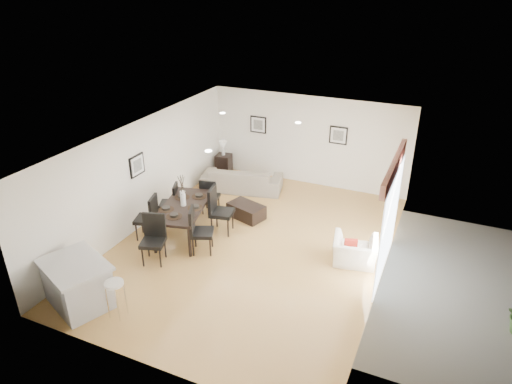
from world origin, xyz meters
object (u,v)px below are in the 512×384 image
at_px(armchair, 355,251).
at_px(dining_table, 184,208).
at_px(side_table, 224,164).
at_px(kitchen_island, 78,283).
at_px(coffee_table, 246,211).
at_px(dining_chair_efar, 218,208).
at_px(dining_chair_wnear, 149,215).
at_px(dining_chair_head, 154,235).
at_px(bar_stool, 114,287).
at_px(dining_chair_wfar, 172,200).
at_px(dining_chair_foot, 209,195).
at_px(sofa, 242,179).
at_px(dining_chair_enear, 198,228).

relative_size(armchair, dining_table, 0.45).
distance_m(side_table, kitchen_island, 6.90).
distance_m(armchair, coffee_table, 3.22).
bearing_deg(dining_chair_efar, dining_table, 113.53).
relative_size(armchair, dining_chair_wnear, 0.86).
bearing_deg(dining_table, dining_chair_wnear, -159.50).
relative_size(dining_chair_head, bar_stool, 1.45).
relative_size(armchair, dining_chair_wfar, 0.95).
distance_m(dining_chair_efar, kitchen_island, 3.71).
height_order(dining_chair_foot, side_table, dining_chair_foot).
xyz_separation_m(sofa, dining_chair_wnear, (-0.85, -3.36, 0.28)).
height_order(dining_chair_wfar, dining_chair_head, dining_chair_head).
xyz_separation_m(sofa, dining_chair_efar, (0.51, -2.44, 0.32)).
relative_size(dining_table, coffee_table, 2.25).
height_order(dining_chair_foot, coffee_table, dining_chair_foot).
distance_m(sofa, bar_stool, 5.97).
distance_m(dining_chair_wnear, dining_chair_enear, 1.37).
height_order(dining_chair_enear, kitchen_island, dining_chair_enear).
xyz_separation_m(dining_chair_wnear, bar_stool, (1.11, -2.60, 0.04)).
height_order(dining_chair_wfar, dining_chair_enear, dining_chair_enear).
distance_m(coffee_table, bar_stool, 4.52).
bearing_deg(dining_chair_wnear, sofa, 149.05).
bearing_deg(dining_chair_enear, bar_stool, 150.86).
relative_size(sofa, bar_stool, 3.03).
bearing_deg(bar_stool, dining_chair_enear, 84.17).
bearing_deg(kitchen_island, side_table, 116.19).
height_order(sofa, dining_chair_wfar, dining_chair_wfar).
height_order(dining_chair_wnear, side_table, dining_chair_wnear).
xyz_separation_m(coffee_table, bar_stool, (-0.58, -4.46, 0.47)).
bearing_deg(dining_chair_enear, dining_chair_wnear, 63.95).
relative_size(dining_chair_efar, dining_chair_head, 1.06).
bearing_deg(kitchen_island, bar_stool, 22.51).
bearing_deg(side_table, dining_chair_wfar, -85.94).
bearing_deg(dining_table, bar_stool, -95.27).
relative_size(side_table, kitchen_island, 0.38).
bearing_deg(bar_stool, sofa, 92.56).
distance_m(dining_chair_enear, kitchen_island, 2.80).
bearing_deg(dining_chair_wfar, bar_stool, -4.36).
xyz_separation_m(sofa, dining_chair_head, (-0.19, -4.10, 0.28)).
relative_size(dining_chair_enear, side_table, 1.83).
bearing_deg(side_table, dining_chair_efar, -64.49).
relative_size(dining_chair_enear, dining_chair_foot, 1.12).
xyz_separation_m(dining_chair_enear, dining_chair_foot, (-0.67, 1.73, -0.06)).
height_order(dining_chair_enear, bar_stool, dining_chair_enear).
height_order(dining_table, side_table, dining_table).
distance_m(dining_table, side_table, 3.96).
relative_size(armchair, dining_chair_efar, 0.80).
distance_m(dining_chair_foot, bar_stool, 4.29).
height_order(sofa, armchair, sofa).
distance_m(dining_table, dining_chair_foot, 1.22).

